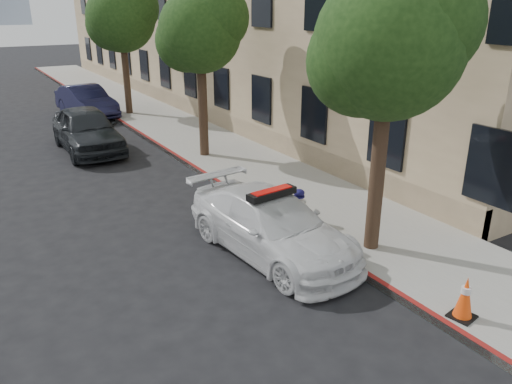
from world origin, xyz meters
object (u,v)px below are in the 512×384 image
object	(u,v)px
fire_hydrant	(299,206)
traffic_cone	(465,298)
police_car	(271,225)
parked_car_mid	(87,130)
parked_car_far	(86,101)

from	to	relation	value
fire_hydrant	traffic_cone	distance (m)	4.50
police_car	parked_car_mid	world-z (taller)	parked_car_mid
fire_hydrant	traffic_cone	size ratio (longest dim) A/B	1.08
parked_car_mid	traffic_cone	distance (m)	13.90
police_car	fire_hydrant	world-z (taller)	police_car
fire_hydrant	parked_car_mid	bearing A→B (deg)	119.49
parked_car_mid	fire_hydrant	size ratio (longest dim) A/B	5.69
traffic_cone	parked_car_far	bearing A→B (deg)	93.46
parked_car_mid	fire_hydrant	xyz separation A→B (m)	(2.56, -9.16, -0.24)
police_car	parked_car_far	world-z (taller)	police_car
parked_car_mid	parked_car_far	bearing A→B (deg)	77.23
fire_hydrant	traffic_cone	bearing A→B (deg)	-75.71
police_car	fire_hydrant	bearing A→B (deg)	25.49
police_car	parked_car_mid	bearing A→B (deg)	92.03
parked_car_far	police_car	bearing A→B (deg)	-98.06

